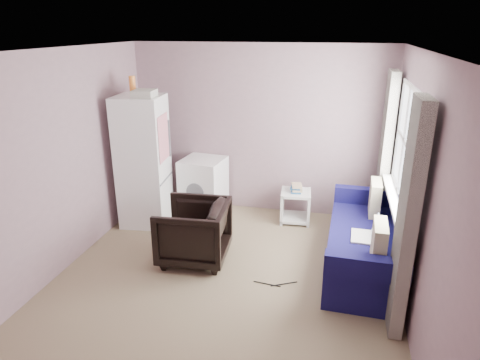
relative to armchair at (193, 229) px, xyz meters
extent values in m
cube|color=#887559|center=(0.48, -0.38, -0.42)|extent=(3.80, 4.20, 0.02)
cube|color=silver|center=(0.48, -0.38, 2.10)|extent=(3.80, 4.20, 0.02)
cube|color=gray|center=(0.48, 1.73, 0.84)|extent=(3.80, 0.02, 2.50)
cube|color=gray|center=(0.48, -2.49, 0.84)|extent=(3.80, 0.02, 2.50)
cube|color=gray|center=(-1.43, -0.38, 0.84)|extent=(0.02, 4.20, 2.50)
cube|color=gray|center=(2.39, -0.38, 0.84)|extent=(0.02, 4.20, 2.50)
cube|color=white|center=(2.36, 0.32, 1.09)|extent=(0.01, 1.60, 1.20)
imported|color=black|center=(0.00, 0.00, 0.00)|extent=(0.79, 0.84, 0.81)
cube|color=white|center=(-1.02, 0.87, 0.51)|extent=(0.69, 0.69, 1.84)
cube|color=slate|center=(-0.70, 0.91, 0.28)|extent=(0.07, 0.59, 0.02)
cube|color=slate|center=(-0.72, 1.14, 0.80)|extent=(0.02, 0.03, 0.53)
cube|color=white|center=(-0.69, 0.87, 0.88)|extent=(0.05, 0.44, 0.63)
cylinder|color=orange|center=(-1.10, 0.92, 1.56)|extent=(0.09, 0.09, 0.25)
cube|color=beige|center=(-0.88, 0.78, 1.48)|extent=(0.30, 0.34, 0.09)
cube|color=white|center=(-0.31, 1.40, 0.02)|extent=(0.66, 0.66, 0.85)
cube|color=slate|center=(-0.31, 1.38, 0.41)|extent=(0.62, 0.60, 0.05)
cylinder|color=slate|center=(-0.35, 1.10, 0.02)|extent=(0.28, 0.05, 0.28)
cube|color=silver|center=(1.09, 1.37, 0.04)|extent=(0.45, 0.45, 0.04)
cube|color=silver|center=(1.09, 1.37, -0.35)|extent=(0.45, 0.45, 0.04)
cube|color=silver|center=(0.90, 1.35, -0.17)|extent=(0.07, 0.42, 0.47)
cube|color=silver|center=(1.29, 1.38, -0.17)|extent=(0.07, 0.42, 0.47)
cube|color=#1F4F81|center=(1.09, 1.37, 0.07)|extent=(0.16, 0.22, 0.03)
cube|color=tan|center=(1.11, 1.37, 0.10)|extent=(0.17, 0.23, 0.03)
cube|color=#1F4F81|center=(1.09, 1.37, 0.13)|extent=(0.14, 0.21, 0.03)
cube|color=tan|center=(1.10, 1.36, 0.15)|extent=(0.17, 0.23, 0.03)
cube|color=#14114F|center=(2.06, 0.28, -0.19)|extent=(0.99, 1.98, 0.43)
cube|color=#14114F|center=(2.43, 0.27, 0.26)|extent=(0.26, 1.96, 0.48)
cube|color=#14114F|center=(2.03, -0.66, 0.13)|extent=(0.93, 0.18, 0.22)
cube|color=#14114F|center=(2.10, 1.22, 0.13)|extent=(0.93, 0.18, 0.22)
cube|color=beige|center=(2.10, -0.35, 0.24)|extent=(0.15, 0.44, 0.43)
cube|color=beige|center=(2.14, 0.91, 0.24)|extent=(0.15, 0.44, 0.43)
cube|color=silver|center=(1.97, 0.17, 0.04)|extent=(0.26, 0.37, 0.02)
cube|color=silver|center=(2.11, 0.17, 0.16)|extent=(0.08, 0.36, 0.24)
cube|color=white|center=(2.30, 0.32, 0.46)|extent=(0.14, 1.70, 0.04)
cube|color=white|center=(2.35, 0.32, 0.49)|extent=(0.02, 1.68, 0.05)
cube|color=white|center=(2.35, 0.32, 1.09)|extent=(0.02, 1.68, 0.05)
cube|color=white|center=(2.35, 0.32, 1.69)|extent=(0.02, 1.68, 0.05)
cube|color=white|center=(2.35, -0.48, 1.09)|extent=(0.02, 0.05, 1.20)
cube|color=white|center=(2.35, 0.06, 1.09)|extent=(0.02, 0.05, 1.20)
cube|color=white|center=(2.35, 0.59, 1.09)|extent=(0.02, 0.05, 1.20)
cube|color=white|center=(2.35, 1.12, 1.09)|extent=(0.02, 0.05, 1.20)
cube|color=beige|center=(2.26, -0.76, 0.69)|extent=(0.12, 0.46, 2.18)
cube|color=beige|center=(2.26, 1.40, 0.69)|extent=(0.12, 0.46, 2.18)
cylinder|color=black|center=(1.15, -0.31, -0.40)|extent=(0.28, 0.16, 0.01)
cylinder|color=black|center=(0.97, -0.35, -0.40)|extent=(0.31, 0.05, 0.01)
camera|label=1|loc=(1.58, -4.40, 2.31)|focal=32.00mm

